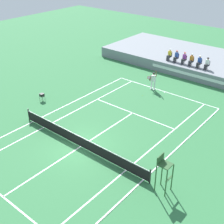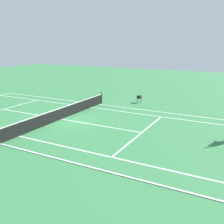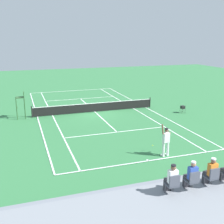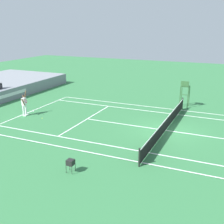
# 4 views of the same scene
# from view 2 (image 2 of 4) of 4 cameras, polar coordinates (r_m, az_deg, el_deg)

# --- Properties ---
(ground_plane) EXTENTS (80.00, 80.00, 0.00)m
(ground_plane) POSITION_cam_2_polar(r_m,az_deg,el_deg) (19.51, -11.13, -1.65)
(ground_plane) COLOR #337542
(court) EXTENTS (11.08, 23.88, 0.03)m
(court) POSITION_cam_2_polar(r_m,az_deg,el_deg) (19.51, -11.13, -1.62)
(court) COLOR #337542
(court) RESTS_ON ground
(net) EXTENTS (11.98, 0.10, 1.07)m
(net) POSITION_cam_2_polar(r_m,az_deg,el_deg) (19.37, -11.21, -0.17)
(net) COLOR black
(net) RESTS_ON ground
(tennis_ball) EXTENTS (0.07, 0.07, 0.07)m
(tennis_ball) POSITION_cam_2_polar(r_m,az_deg,el_deg) (16.83, 19.24, -4.83)
(tennis_ball) COLOR #D1E533
(tennis_ball) RESTS_ON ground
(ball_hopper) EXTENTS (0.36, 0.36, 0.70)m
(ball_hopper) POSITION_cam_2_polar(r_m,az_deg,el_deg) (24.61, 6.09, 3.38)
(ball_hopper) COLOR black
(ball_hopper) RESTS_ON ground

